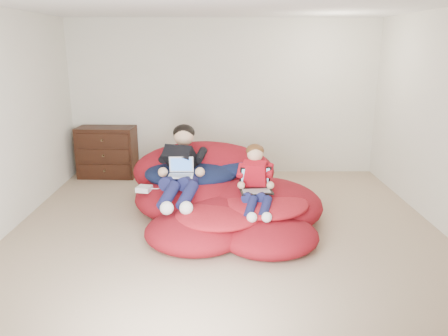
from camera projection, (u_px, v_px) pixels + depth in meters
room_shell at (226, 214)px, 4.99m from camera, size 5.10×5.10×2.77m
dresser at (107, 152)px, 7.10m from camera, size 0.93×0.54×0.82m
beanbag_pile at (221, 197)px, 5.42m from camera, size 2.45×2.40×0.91m
cream_pillow at (178, 156)px, 5.98m from camera, size 0.47×0.30×0.30m
older_boy at (182, 163)px, 5.34m from camera, size 0.50×1.38×0.77m
younger_boy at (256, 179)px, 4.94m from camera, size 0.36×0.87×0.67m
laptop_white at (181, 171)px, 5.21m from camera, size 0.29×0.25×0.22m
laptop_black at (256, 184)px, 4.96m from camera, size 0.38×0.38×0.25m
power_adapter at (144, 189)px, 5.25m from camera, size 0.20×0.20×0.06m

